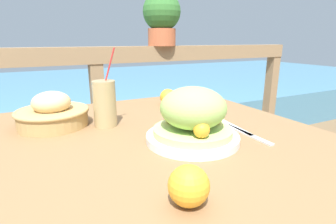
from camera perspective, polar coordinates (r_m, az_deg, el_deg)
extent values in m
cube|color=olive|center=(0.76, -1.49, -6.60)|extent=(0.93, 0.97, 0.04)
cube|color=olive|center=(1.26, -28.78, -18.66)|extent=(0.06, 0.06, 0.72)
cube|color=olive|center=(1.44, 6.08, -12.21)|extent=(0.06, 0.06, 0.72)
cube|color=#937551|center=(1.50, -15.67, 11.80)|extent=(2.80, 0.08, 0.09)
cube|color=#937551|center=(1.60, -14.38, -6.09)|extent=(0.07, 0.07, 0.90)
cube|color=#937551|center=(2.29, 20.97, -0.12)|extent=(0.07, 0.07, 0.90)
cube|color=teal|center=(4.06, -22.13, 2.68)|extent=(12.00, 4.00, 0.41)
cylinder|color=silver|center=(0.71, 5.33, -5.59)|extent=(0.25, 0.25, 0.02)
cylinder|color=#B7D17A|center=(0.70, 5.37, -4.15)|extent=(0.21, 0.21, 0.02)
ellipsoid|color=#9EC660|center=(0.69, 5.50, 0.92)|extent=(0.17, 0.17, 0.11)
sphere|color=#F9A328|center=(0.74, 10.36, -1.12)|extent=(0.04, 0.04, 0.04)
sphere|color=#F9A328|center=(0.74, 0.56, -0.85)|extent=(0.04, 0.04, 0.04)
sphere|color=#F9A328|center=(0.63, 7.32, -3.88)|extent=(0.04, 0.04, 0.04)
cylinder|color=tan|center=(0.84, -13.60, 1.76)|extent=(0.07, 0.07, 0.14)
cylinder|color=red|center=(0.83, -13.47, 6.40)|extent=(0.06, 0.07, 0.21)
cylinder|color=tan|center=(0.90, -23.71, -1.17)|extent=(0.21, 0.21, 0.05)
torus|color=tan|center=(0.90, -23.87, 0.22)|extent=(0.22, 0.22, 0.01)
ellipsoid|color=#DBB77A|center=(0.89, -24.06, 1.91)|extent=(0.12, 0.12, 0.07)
cylinder|color=#B75B38|center=(1.63, -1.35, 15.95)|extent=(0.16, 0.16, 0.10)
sphere|color=#336B2D|center=(1.63, -1.38, 21.02)|extent=(0.22, 0.22, 0.22)
cube|color=silver|center=(0.79, 16.90, -4.65)|extent=(0.02, 0.18, 0.00)
cube|color=silver|center=(0.84, 14.15, -3.13)|extent=(0.03, 0.18, 0.00)
sphere|color=#F9A328|center=(1.09, 0.00, 3.29)|extent=(0.07, 0.07, 0.07)
sphere|color=#F9A328|center=(0.45, 4.53, -15.71)|extent=(0.07, 0.07, 0.07)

